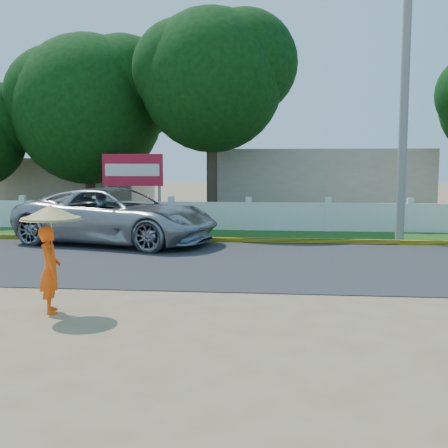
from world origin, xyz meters
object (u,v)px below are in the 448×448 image
at_px(utility_pole, 404,106).
at_px(monk_with_parasol, 50,243).
at_px(vehicle, 117,216).
at_px(billboard, 133,174).

bearing_deg(utility_pole, monk_with_parasol, -129.55).
height_order(utility_pole, vehicle, utility_pole).
height_order(vehicle, billboard, billboard).
relative_size(utility_pole, vehicle, 1.36).
relative_size(monk_with_parasol, billboard, 0.65).
distance_m(utility_pole, billboard, 10.79).
height_order(utility_pole, monk_with_parasol, utility_pole).
bearing_deg(monk_with_parasol, utility_pole, 50.45).
bearing_deg(monk_with_parasol, billboard, 98.81).
relative_size(utility_pole, billboard, 3.01).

